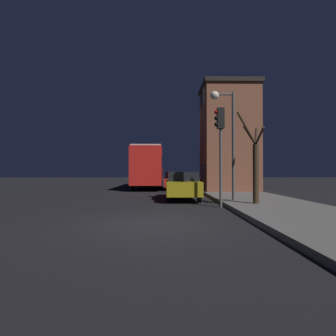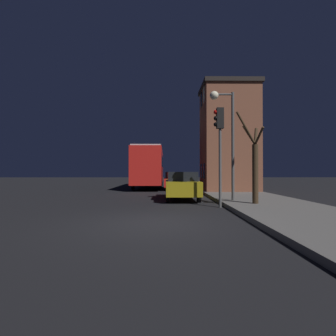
# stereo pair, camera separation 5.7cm
# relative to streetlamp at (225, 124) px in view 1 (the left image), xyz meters

# --- Properties ---
(ground_plane) EXTENTS (120.00, 120.00, 0.00)m
(ground_plane) POSITION_rel_streetlamp_xyz_m (-3.30, -4.58, -3.87)
(ground_plane) COLOR black
(sidewalk) EXTENTS (4.11, 60.00, 0.18)m
(sidewalk) POSITION_rel_streetlamp_xyz_m (1.76, -4.58, -3.78)
(sidewalk) COLOR #514F4C
(sidewalk) RESTS_ON ground
(brick_building) EXTENTS (4.05, 3.78, 7.80)m
(brick_building) POSITION_rel_streetlamp_xyz_m (1.80, 6.78, 0.23)
(brick_building) COLOR brown
(brick_building) RESTS_ON sidewalk
(streetlamp) EXTENTS (1.18, 0.42, 5.28)m
(streetlamp) POSITION_rel_streetlamp_xyz_m (0.00, 0.00, 0.00)
(streetlamp) COLOR #4C4C4C
(streetlamp) RESTS_ON sidewalk
(traffic_light) EXTENTS (0.43, 0.24, 4.33)m
(traffic_light) POSITION_rel_streetlamp_xyz_m (-0.54, -1.28, -0.76)
(traffic_light) COLOR #4C4C4C
(traffic_light) RESTS_ON ground
(bare_tree) EXTENTS (1.16, 1.47, 3.99)m
(bare_tree) POSITION_rel_streetlamp_xyz_m (0.99, -1.27, -1.99)
(bare_tree) COLOR #382819
(bare_tree) RESTS_ON sidewalk
(bus) EXTENTS (2.48, 10.83, 3.66)m
(bus) POSITION_rel_streetlamp_xyz_m (-4.41, 12.50, -1.69)
(bus) COLOR red
(bus) RESTS_ON ground
(car_near_lane) EXTENTS (1.76, 4.59, 1.54)m
(car_near_lane) POSITION_rel_streetlamp_xyz_m (-1.98, 2.05, -3.06)
(car_near_lane) COLOR olive
(car_near_lane) RESTS_ON ground
(car_mid_lane) EXTENTS (1.83, 4.24, 1.52)m
(car_mid_lane) POSITION_rel_streetlamp_xyz_m (-2.08, 9.85, -3.08)
(car_mid_lane) COLOR #B21E19
(car_mid_lane) RESTS_ON ground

